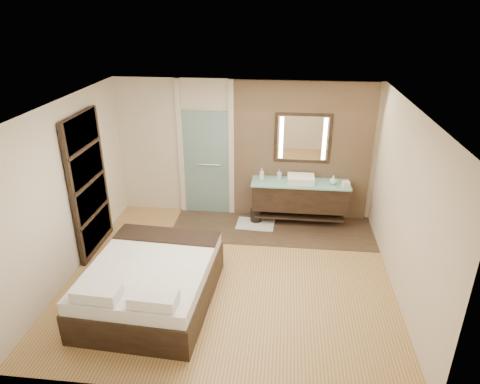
# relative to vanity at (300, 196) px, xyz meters

# --- Properties ---
(floor) EXTENTS (5.00, 5.00, 0.00)m
(floor) POSITION_rel_vanity_xyz_m (-1.10, -1.92, -0.58)
(floor) COLOR olive
(floor) RESTS_ON ground
(tile_strip) EXTENTS (3.80, 1.30, 0.01)m
(tile_strip) POSITION_rel_vanity_xyz_m (-0.50, -0.32, -0.57)
(tile_strip) COLOR #36261D
(tile_strip) RESTS_ON floor
(stone_wall) EXTENTS (2.60, 0.08, 2.70)m
(stone_wall) POSITION_rel_vanity_xyz_m (0.00, 0.29, 0.77)
(stone_wall) COLOR tan
(stone_wall) RESTS_ON floor
(vanity) EXTENTS (1.85, 0.55, 0.88)m
(vanity) POSITION_rel_vanity_xyz_m (0.00, 0.00, 0.00)
(vanity) COLOR black
(vanity) RESTS_ON stone_wall
(mirror_unit) EXTENTS (1.06, 0.04, 0.96)m
(mirror_unit) POSITION_rel_vanity_xyz_m (0.00, 0.24, 1.07)
(mirror_unit) COLOR black
(mirror_unit) RESTS_ON stone_wall
(frosted_door) EXTENTS (1.10, 0.12, 2.70)m
(frosted_door) POSITION_rel_vanity_xyz_m (-1.85, 0.28, 0.56)
(frosted_door) COLOR silver
(frosted_door) RESTS_ON floor
(shoji_partition) EXTENTS (0.06, 1.20, 2.40)m
(shoji_partition) POSITION_rel_vanity_xyz_m (-3.53, -1.32, 0.63)
(shoji_partition) COLOR black
(shoji_partition) RESTS_ON floor
(bed) EXTENTS (1.77, 2.17, 0.80)m
(bed) POSITION_rel_vanity_xyz_m (-2.13, -2.66, -0.25)
(bed) COLOR black
(bed) RESTS_ON floor
(bath_mat) EXTENTS (0.74, 0.54, 0.02)m
(bath_mat) POSITION_rel_vanity_xyz_m (-0.83, -0.20, -0.56)
(bath_mat) COLOR silver
(bath_mat) RESTS_ON floor
(waste_bin) EXTENTS (0.25, 0.25, 0.27)m
(waste_bin) POSITION_rel_vanity_xyz_m (-0.83, -0.07, -0.44)
(waste_bin) COLOR black
(waste_bin) RESTS_ON floor
(tissue_box) EXTENTS (0.15, 0.15, 0.10)m
(tissue_box) POSITION_rel_vanity_xyz_m (0.82, -0.12, 0.33)
(tissue_box) COLOR white
(tissue_box) RESTS_ON vanity
(soap_bottle_a) EXTENTS (0.10, 0.10, 0.24)m
(soap_bottle_a) POSITION_rel_vanity_xyz_m (-0.74, 0.02, 0.40)
(soap_bottle_a) COLOR silver
(soap_bottle_a) RESTS_ON vanity
(soap_bottle_b) EXTENTS (0.09, 0.09, 0.18)m
(soap_bottle_b) POSITION_rel_vanity_xyz_m (-0.41, 0.13, 0.37)
(soap_bottle_b) COLOR #B2B2B2
(soap_bottle_b) RESTS_ON vanity
(soap_bottle_c) EXTENTS (0.15, 0.15, 0.17)m
(soap_bottle_c) POSITION_rel_vanity_xyz_m (0.60, -0.03, 0.37)
(soap_bottle_c) COLOR #C3F6EF
(soap_bottle_c) RESTS_ON vanity
(cup) EXTENTS (0.13, 0.13, 0.09)m
(cup) POSITION_rel_vanity_xyz_m (0.62, -0.01, 0.33)
(cup) COLOR silver
(cup) RESTS_ON vanity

